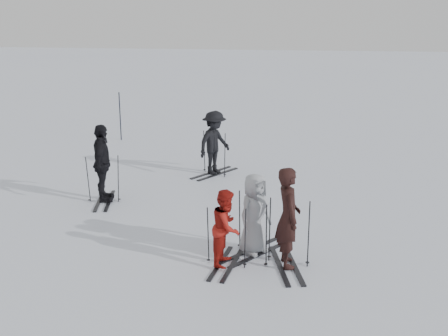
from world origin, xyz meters
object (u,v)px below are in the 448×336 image
Objects in this scene: skier_near_dark at (288,219)px; piste_marker at (120,116)px; skier_grey at (254,215)px; skier_uphill_far at (214,143)px; skier_uphill_left at (102,164)px; skier_red at (226,229)px.

piste_marker is (-6.87, 10.04, -0.06)m from skier_near_dark.
skier_grey is 0.87× the size of skier_uphill_far.
skier_uphill_left reaches higher than skier_grey.
skier_red is 0.77m from skier_grey.
skier_grey is at bearing -31.68° from skier_red.
skier_uphill_left is at bearing -74.04° from piste_marker.
skier_uphill_left is at bearing 55.32° from skier_red.
skier_uphill_far is (2.36, 2.97, -0.05)m from skier_uphill_left.
piste_marker is (-5.71, 10.16, 0.17)m from skier_red.
skier_near_dark is 12.16m from piste_marker.
skier_uphill_far is (-2.51, 6.04, -0.03)m from skier_near_dark.
skier_uphill_far is at bearing 8.17° from skier_near_dark.
skier_red is 0.90× the size of skier_grey.
skier_red is 6.31m from skier_uphill_far.
skier_uphill_left is at bearing 93.50° from skier_grey.
skier_grey is 11.38m from piste_marker.
skier_uphill_far is at bearing -51.73° from skier_uphill_left.
skier_uphill_left is (-4.18, 2.58, 0.17)m from skier_grey.
skier_grey is 0.83× the size of skier_uphill_left.
piste_marker is at bearing 2.71° from skier_uphill_left.
piste_marker is at bearing 78.53° from skier_uphill_far.
skier_near_dark is at bearing -135.43° from skier_uphill_left.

